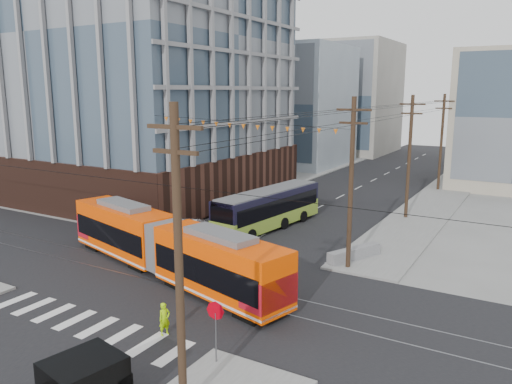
# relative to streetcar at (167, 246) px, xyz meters

# --- Properties ---
(ground) EXTENTS (160.00, 160.00, 0.00)m
(ground) POSITION_rel_streetcar_xyz_m (0.91, -4.31, -1.84)
(ground) COLOR slate
(office_building) EXTENTS (30.00, 25.00, 28.60)m
(office_building) POSITION_rel_streetcar_xyz_m (-21.09, 18.69, 12.46)
(office_building) COLOR #381E16
(office_building) RESTS_ON ground
(bg_bldg_nw_near) EXTENTS (18.00, 16.00, 18.00)m
(bg_bldg_nw_near) POSITION_rel_streetcar_xyz_m (-16.09, 47.69, 7.16)
(bg_bldg_nw_near) COLOR #8C99A5
(bg_bldg_nw_near) RESTS_ON ground
(bg_bldg_nw_far) EXTENTS (16.00, 18.00, 20.00)m
(bg_bldg_nw_far) POSITION_rel_streetcar_xyz_m (-13.09, 67.69, 8.16)
(bg_bldg_nw_far) COLOR gray
(bg_bldg_nw_far) RESTS_ON ground
(utility_pole_near) EXTENTS (0.30, 0.30, 11.00)m
(utility_pole_near) POSITION_rel_streetcar_xyz_m (9.41, -10.31, 3.66)
(utility_pole_near) COLOR black
(utility_pole_near) RESTS_ON ground
(utility_pole_far) EXTENTS (0.30, 0.30, 11.00)m
(utility_pole_far) POSITION_rel_streetcar_xyz_m (9.41, 51.69, 3.66)
(utility_pole_far) COLOR black
(utility_pole_far) RESTS_ON ground
(streetcar) EXTENTS (19.18, 7.58, 3.69)m
(streetcar) POSITION_rel_streetcar_xyz_m (0.00, 0.00, 0.00)
(streetcar) COLOR #FC4500
(streetcar) RESTS_ON ground
(city_bus) EXTENTS (4.04, 12.09, 3.36)m
(city_bus) POSITION_rel_streetcar_xyz_m (0.21, 12.70, -0.16)
(city_bus) COLOR black
(city_bus) RESTS_ON ground
(parked_car_silver) EXTENTS (3.25, 4.77, 1.49)m
(parked_car_silver) POSITION_rel_streetcar_xyz_m (-4.01, 7.42, -1.10)
(parked_car_silver) COLOR #9B9B9B
(parked_car_silver) RESTS_ON ground
(parked_car_white) EXTENTS (3.44, 4.94, 1.33)m
(parked_car_white) POSITION_rel_streetcar_xyz_m (-4.24, 12.93, -1.18)
(parked_car_white) COLOR silver
(parked_car_white) RESTS_ON ground
(parked_car_grey) EXTENTS (2.79, 4.68, 1.22)m
(parked_car_grey) POSITION_rel_streetcar_xyz_m (-4.98, 17.34, -1.24)
(parked_car_grey) COLOR slate
(parked_car_grey) RESTS_ON ground
(pedestrian) EXTENTS (0.55, 0.68, 1.60)m
(pedestrian) POSITION_rel_streetcar_xyz_m (5.04, -6.20, -1.05)
(pedestrian) COLOR #A2E005
(pedestrian) RESTS_ON ground
(stop_sign) EXTENTS (0.87, 0.87, 2.66)m
(stop_sign) POSITION_rel_streetcar_xyz_m (8.64, -7.14, -0.51)
(stop_sign) COLOR #B5000E
(stop_sign) RESTS_ON ground
(jersey_barrier) EXTENTS (2.77, 4.49, 0.89)m
(jersey_barrier) POSITION_rel_streetcar_xyz_m (9.21, 8.44, -1.40)
(jersey_barrier) COLOR gray
(jersey_barrier) RESTS_ON ground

